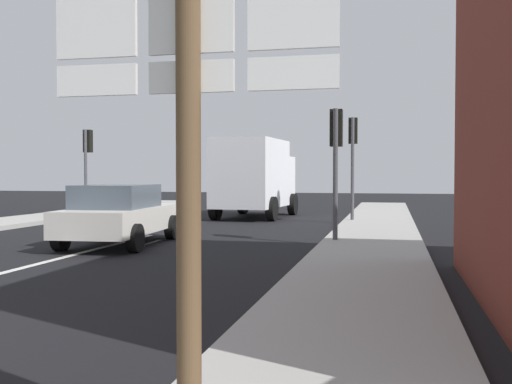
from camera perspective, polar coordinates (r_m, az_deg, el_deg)
ground_plane at (r=15.29m, az=-12.91°, el=-4.80°), size 80.00×80.00×0.00m
sidewalk_right at (r=11.81m, az=10.59°, el=-6.37°), size 2.36×44.00×0.14m
lane_centre_stripe at (r=11.85m, az=-21.39°, el=-6.75°), size 0.16×12.00×0.01m
sedan_far at (r=14.88m, az=-12.88°, el=-2.04°), size 2.19×4.31×1.47m
delivery_truck at (r=23.51m, az=-0.13°, el=1.55°), size 2.75×5.13×3.05m
route_sign_post at (r=3.38m, az=-6.35°, el=6.30°), size 1.66×0.14×3.20m
traffic_light_far_left at (r=24.86m, az=-15.78°, el=3.65°), size 0.30×0.49×3.49m
traffic_light_near_right at (r=14.68m, az=7.64°, el=4.50°), size 0.30×0.49×3.30m
traffic_light_far_right at (r=21.11m, az=9.22°, el=4.42°), size 0.30×0.49×3.68m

